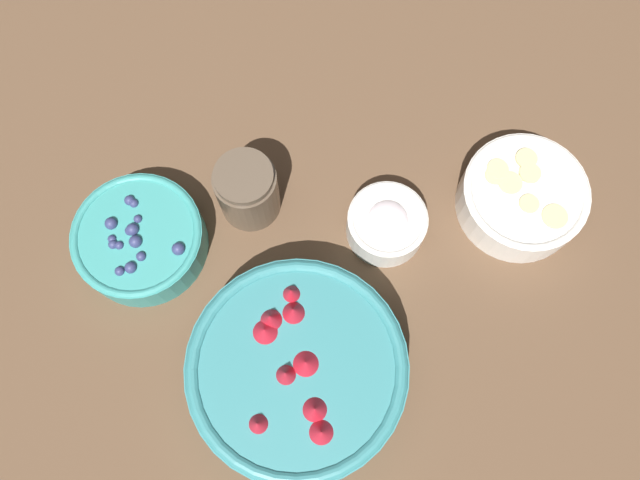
# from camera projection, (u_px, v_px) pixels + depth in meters

# --- Properties ---
(ground_plane) EXTENTS (4.00, 4.00, 0.00)m
(ground_plane) POSITION_uv_depth(u_px,v_px,m) (293.00, 225.00, 0.80)
(ground_plane) COLOR brown
(bowl_strawberries) EXTENTS (0.25, 0.25, 0.09)m
(bowl_strawberries) POSITION_uv_depth(u_px,v_px,m) (297.00, 370.00, 0.70)
(bowl_strawberries) COLOR teal
(bowl_strawberries) RESTS_ON ground_plane
(bowl_blueberries) EXTENTS (0.16, 0.16, 0.06)m
(bowl_blueberries) POSITION_uv_depth(u_px,v_px,m) (140.00, 239.00, 0.76)
(bowl_blueberries) COLOR teal
(bowl_blueberries) RESTS_ON ground_plane
(bowl_bananas) EXTENTS (0.16, 0.16, 0.06)m
(bowl_bananas) POSITION_uv_depth(u_px,v_px,m) (522.00, 196.00, 0.78)
(bowl_bananas) COLOR white
(bowl_bananas) RESTS_ON ground_plane
(bowl_cream) EXTENTS (0.10, 0.10, 0.05)m
(bowl_cream) POSITION_uv_depth(u_px,v_px,m) (387.00, 223.00, 0.77)
(bowl_cream) COLOR white
(bowl_cream) RESTS_ON ground_plane
(jar_chocolate) EXTENTS (0.08, 0.08, 0.09)m
(jar_chocolate) POSITION_uv_depth(u_px,v_px,m) (248.00, 191.00, 0.77)
(jar_chocolate) COLOR brown
(jar_chocolate) RESTS_ON ground_plane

